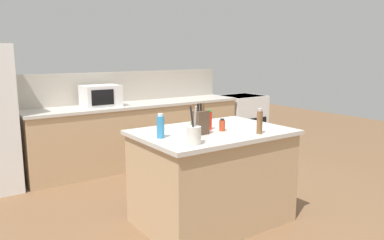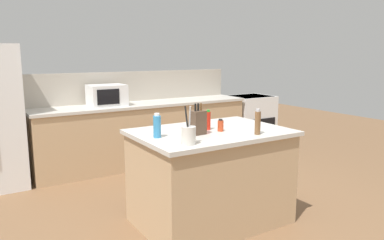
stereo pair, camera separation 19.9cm
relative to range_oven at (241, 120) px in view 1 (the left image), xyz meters
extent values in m
plane|color=brown|center=(-2.38, -2.20, -0.47)|extent=(14.00, 14.00, 0.00)
cube|color=tan|center=(-2.08, 0.00, -0.02)|extent=(3.29, 0.62, 0.90)
cube|color=beige|center=(-2.08, 0.00, 0.45)|extent=(3.33, 0.66, 0.04)
cube|color=#B2A899|center=(-2.08, 0.32, 0.70)|extent=(3.29, 0.03, 0.46)
cube|color=tan|center=(-2.38, -2.20, -0.02)|extent=(1.41, 0.97, 0.90)
cube|color=beige|center=(-2.38, -2.20, 0.45)|extent=(1.47, 1.03, 0.04)
cube|color=white|center=(0.00, 0.00, -0.01)|extent=(0.76, 0.64, 0.92)
cube|color=black|center=(0.00, -0.32, -0.12)|extent=(0.61, 0.01, 0.41)
cube|color=black|center=(0.00, 0.00, 0.44)|extent=(0.68, 0.58, 0.02)
cube|color=white|center=(-2.66, 0.00, 0.62)|extent=(0.51, 0.38, 0.30)
cube|color=black|center=(-2.71, -0.19, 0.62)|extent=(0.31, 0.01, 0.21)
cube|color=#4C3828|center=(-2.58, -2.28, 0.58)|extent=(0.14, 0.11, 0.22)
cylinder|color=black|center=(-2.62, -2.28, 0.73)|extent=(0.02, 0.02, 0.07)
cylinder|color=black|center=(-2.58, -2.28, 0.73)|extent=(0.02, 0.02, 0.07)
cylinder|color=brown|center=(-2.55, -2.27, 0.73)|extent=(0.02, 0.02, 0.07)
cylinder|color=beige|center=(-2.86, -2.56, 0.55)|extent=(0.12, 0.12, 0.15)
cylinder|color=olive|center=(-2.84, -2.55, 0.70)|extent=(0.01, 0.05, 0.18)
cylinder|color=black|center=(-2.87, -2.55, 0.70)|extent=(0.01, 0.05, 0.18)
cylinder|color=#B2B2B7|center=(-2.85, -2.57, 0.70)|extent=(0.01, 0.03, 0.18)
cylinder|color=red|center=(-2.39, -2.15, 0.56)|extent=(0.05, 0.05, 0.18)
cylinder|color=green|center=(-2.39, -2.15, 0.66)|extent=(0.03, 0.03, 0.02)
cylinder|color=#B73D1E|center=(-2.32, -2.27, 0.53)|extent=(0.06, 0.06, 0.10)
cylinder|color=black|center=(-2.32, -2.27, 0.59)|extent=(0.04, 0.04, 0.02)
cylinder|color=#567038|center=(-2.57, -2.15, 0.53)|extent=(0.06, 0.06, 0.11)
cylinder|color=black|center=(-2.57, -2.15, 0.59)|extent=(0.04, 0.04, 0.02)
cylinder|color=brown|center=(-2.12, -2.57, 0.58)|extent=(0.05, 0.05, 0.21)
cylinder|color=#B2B2B7|center=(-2.12, -2.57, 0.70)|extent=(0.04, 0.04, 0.03)
cylinder|color=#3384BC|center=(-2.97, -2.20, 0.57)|extent=(0.07, 0.07, 0.20)
cylinder|color=white|center=(-2.97, -2.20, 0.68)|extent=(0.04, 0.04, 0.02)
camera|label=1|loc=(-4.58, -5.02, 1.22)|focal=35.00mm
camera|label=2|loc=(-4.42, -5.13, 1.22)|focal=35.00mm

